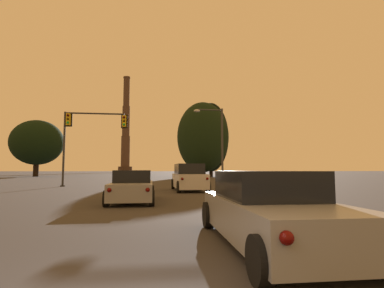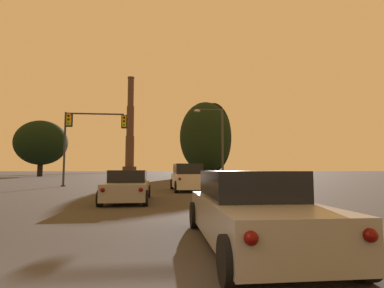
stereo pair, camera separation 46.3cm
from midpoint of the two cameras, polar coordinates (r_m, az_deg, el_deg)
sedan_center_lane_second at (r=14.21m, az=-11.21°, el=-7.99°), size 2.01×4.72×1.43m
sedan_right_lane_third at (r=6.09m, az=13.31°, el=-12.18°), size 2.00×4.71×1.43m
suv_right_lane_front at (r=20.97m, az=-0.24°, el=-6.44°), size 2.24×4.96×1.86m
traffic_light_overhead_left at (r=28.29m, az=-19.16°, el=2.60°), size 5.62×0.50×6.57m
street_lamp at (r=29.68m, az=5.36°, el=1.35°), size 2.96×0.36×7.54m
smokestack at (r=167.66m, az=-11.64°, el=1.78°), size 7.47×7.47×52.94m
treeline_right_mid at (r=72.59m, az=-26.63°, el=0.21°), size 10.98×9.88×12.13m
treeline_far_left at (r=63.08m, az=4.36°, el=1.34°), size 7.46×6.71×15.59m
treeline_far_right at (r=60.05m, az=2.83°, el=1.33°), size 10.35×9.32×15.05m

